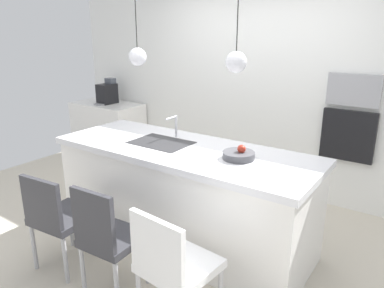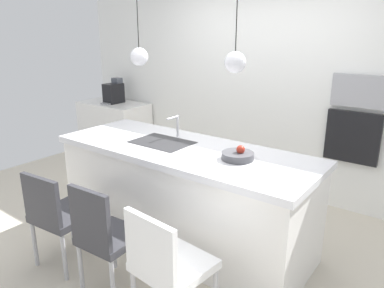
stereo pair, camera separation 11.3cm
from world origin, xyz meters
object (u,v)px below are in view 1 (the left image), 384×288
oven (348,135)px  chair_far (173,264)px  fruit_bowl (239,155)px  microwave (354,90)px  coffee_machine (107,93)px  chair_near (59,215)px  chair_middle (107,236)px

oven → chair_far: size_ratio=0.62×
fruit_bowl → oven: 1.66m
microwave → chair_far: (-0.48, -2.53, -0.86)m
coffee_machine → chair_near: 2.91m
fruit_bowl → chair_near: 1.59m
chair_near → chair_far: size_ratio=0.97×
fruit_bowl → chair_far: (0.04, -0.97, -0.47)m
chair_near → chair_far: bearing=-0.0°
coffee_machine → oven: bearing=4.9°
coffee_machine → chair_middle: (2.36, -2.23, -0.55)m
fruit_bowl → chair_far: 1.08m
oven → chair_near: oven is taller
oven → chair_middle: size_ratio=0.61×
oven → chair_middle: oven is taller
microwave → chair_middle: microwave is taller
fruit_bowl → chair_middle: fruit_bowl is taller
microwave → oven: 0.50m
chair_near → fruit_bowl: bearing=39.7°
fruit_bowl → coffee_machine: (-2.94, 1.27, 0.07)m
fruit_bowl → chair_middle: 1.22m
coffee_machine → microwave: microwave is taller
chair_middle → chair_far: (0.62, -0.00, 0.01)m
chair_middle → microwave: bearing=66.4°
chair_middle → chair_far: chair_middle is taller
coffee_machine → microwave: bearing=4.9°
microwave → chair_middle: (-1.10, -2.53, -0.87)m
coffee_machine → microwave: (3.46, 0.30, 0.32)m
oven → chair_far: bearing=-100.8°
coffee_machine → oven: (3.46, 0.30, -0.18)m
fruit_bowl → oven: oven is taller
chair_near → chair_middle: bearing=-0.0°
fruit_bowl → microwave: microwave is taller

